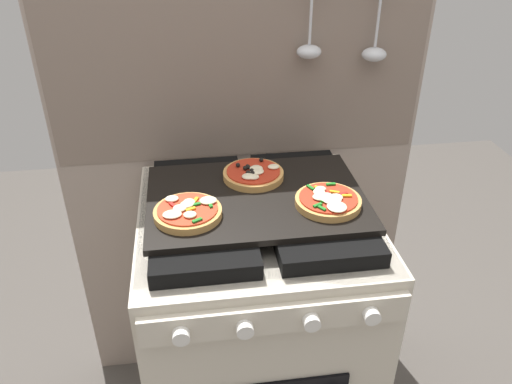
% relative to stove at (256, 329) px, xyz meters
% --- Properties ---
extents(kitchen_backsplash, '(1.10, 0.09, 1.55)m').
position_rel_stove_xyz_m(kitchen_backsplash, '(0.00, 0.34, 0.34)').
color(kitchen_backsplash, gray).
rests_on(kitchen_backsplash, ground_plane).
extents(stove, '(0.60, 0.64, 0.90)m').
position_rel_stove_xyz_m(stove, '(0.00, 0.00, 0.00)').
color(stove, beige).
rests_on(stove, ground_plane).
extents(baking_tray, '(0.54, 0.38, 0.02)m').
position_rel_stove_xyz_m(baking_tray, '(0.00, 0.00, 0.46)').
color(baking_tray, black).
rests_on(baking_tray, stove).
extents(pizza_left, '(0.16, 0.16, 0.03)m').
position_rel_stove_xyz_m(pizza_left, '(-0.17, -0.07, 0.48)').
color(pizza_left, tan).
rests_on(pizza_left, baking_tray).
extents(pizza_right, '(0.16, 0.16, 0.03)m').
position_rel_stove_xyz_m(pizza_right, '(0.17, -0.07, 0.48)').
color(pizza_right, tan).
rests_on(pizza_right, baking_tray).
extents(pizza_center, '(0.16, 0.16, 0.03)m').
position_rel_stove_xyz_m(pizza_center, '(0.01, 0.09, 0.48)').
color(pizza_center, tan).
rests_on(pizza_center, baking_tray).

